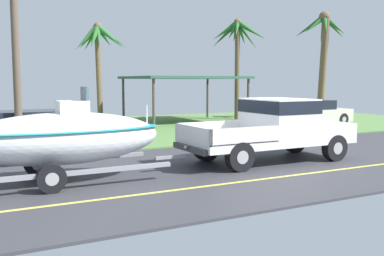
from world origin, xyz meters
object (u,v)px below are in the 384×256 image
Objects in this scene: parked_sedan_far at (311,113)px; utility_pole at (15,31)px; boat_on_trailer at (62,138)px; palm_tree_far_left at (98,45)px; pickup_truck_towing at (277,126)px; palm_tree_mid at (239,39)px; parked_sedan_near at (41,130)px; carport_awning at (184,79)px; palm_tree_near_right at (323,42)px.

parked_sedan_far is 16.12m from utility_pole.
utility_pole is at bearing 95.23° from boat_on_trailer.
pickup_truck_towing is at bearing -84.61° from palm_tree_far_left.
palm_tree_mid reaches higher than palm_tree_far_left.
boat_on_trailer is 1.29× the size of parked_sedan_near.
pickup_truck_towing is at bearing 0.00° from boat_on_trailer.
carport_awning is 0.93× the size of palm_tree_near_right.
palm_tree_mid reaches higher than parked_sedan_far.
carport_awning reaches higher than parked_sedan_near.
pickup_truck_towing is at bearing -118.79° from palm_tree_mid.
parked_sedan_near is at bearing -165.68° from palm_tree_near_right.
palm_tree_mid is (3.89, 0.27, 2.40)m from carport_awning.
pickup_truck_towing is 14.89m from palm_tree_far_left.
palm_tree_mid reaches higher than boat_on_trailer.
carport_awning is at bearing 76.33° from pickup_truck_towing.
parked_sedan_far is 12.49m from palm_tree_far_left.
parked_sedan_far is (15.01, 7.88, -0.40)m from boat_on_trailer.
boat_on_trailer is at bearing -127.62° from carport_awning.
palm_tree_near_right is (18.05, 10.26, 3.72)m from boat_on_trailer.
boat_on_trailer is 15.66m from palm_tree_far_left.
palm_tree_near_right reaches higher than pickup_truck_towing.
palm_tree_mid reaches higher than pickup_truck_towing.
parked_sedan_near is at bearing 136.16° from pickup_truck_towing.
palm_tree_far_left is (-4.33, 2.23, 1.92)m from carport_awning.
palm_tree_mid is at bearing 155.13° from palm_tree_near_right.
boat_on_trailer is at bearing -109.37° from palm_tree_far_left.
palm_tree_near_right is at bearing 38.14° from parked_sedan_far.
palm_tree_near_right reaches higher than parked_sedan_far.
parked_sedan_far is at bearing -141.86° from palm_tree_near_right.
pickup_truck_towing is 1.22× the size of parked_sedan_far.
palm_tree_mid is 1.09× the size of palm_tree_far_left.
boat_on_trailer is 16.96m from parked_sedan_far.
palm_tree_near_right is 1.07× the size of palm_tree_mid.
carport_awning reaches higher than boat_on_trailer.
utility_pole is (-13.71, -7.80, -0.96)m from palm_tree_mid.
palm_tree_far_left reaches higher than parked_sedan_near.
boat_on_trailer is 18.63m from palm_tree_mid.
palm_tree_near_right is 13.63m from palm_tree_far_left.
carport_awning is 5.23m from palm_tree_far_left.
palm_tree_far_left is at bearing 152.76° from carport_awning.
carport_awning reaches higher than parked_sedan_far.
parked_sedan_far is 0.58× the size of utility_pole.
boat_on_trailer is at bearing -136.82° from palm_tree_mid.
parked_sedan_near is at bearing 85.73° from boat_on_trailer.
boat_on_trailer is (-6.43, -0.00, 0.02)m from pickup_truck_towing.
pickup_truck_towing is 6.43m from boat_on_trailer.
boat_on_trailer reaches higher than pickup_truck_towing.
boat_on_trailer is 0.96× the size of carport_awning.
carport_awning is 4.58m from palm_tree_mid.
parked_sedan_far is 0.78× the size of palm_tree_far_left.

